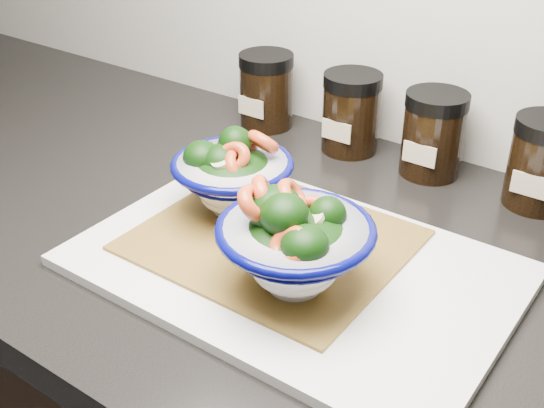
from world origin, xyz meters
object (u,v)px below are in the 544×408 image
Objects in this scene: spice_jar_c at (433,134)px; spice_jar_d at (543,163)px; cutting_board at (293,265)px; bowl_left at (232,174)px; bowl_right at (294,243)px; spice_jar_b at (351,113)px; spice_jar_a at (266,91)px.

spice_jar_d is (0.14, 0.00, 0.00)m from spice_jar_c.
bowl_left reaches higher than cutting_board.
bowl_right is 0.35m from spice_jar_b.
spice_jar_c is at bearing 60.85° from bowl_left.
spice_jar_b is at bearing 0.00° from spice_jar_a.
cutting_board is at bearing -70.97° from spice_jar_b.
spice_jar_b is 0.12m from spice_jar_c.
bowl_right is 0.43m from spice_jar_a.
spice_jar_c is at bearing 90.61° from bowl_right.
spice_jar_b is (-0.13, 0.33, -0.01)m from bowl_right.
cutting_board is 3.18× the size of bowl_left.
bowl_right reaches higher than bowl_left.
cutting_board is 0.08m from bowl_right.
bowl_right is (0.14, -0.08, 0.01)m from bowl_left.
bowl_left is 1.25× the size of spice_jar_d.
spice_jar_d is (0.26, 0.00, 0.00)m from spice_jar_b.
spice_jar_c is at bearing 180.00° from spice_jar_d.
spice_jar_b is at bearing 110.97° from bowl_right.
bowl_left reaches higher than spice_jar_b.
bowl_left is 0.28m from spice_jar_c.
cutting_board is at bearing -49.68° from spice_jar_a.
cutting_board is at bearing 123.57° from bowl_right.
bowl_left reaches higher than spice_jar_c.
spice_jar_a and spice_jar_c have the same top height.
bowl_right is at bearing -50.43° from spice_jar_a.
bowl_left is at bearing -138.45° from spice_jar_d.
spice_jar_d reaches higher than cutting_board.
spice_jar_c is (0.14, 0.25, -0.00)m from bowl_left.
bowl_right is at bearing -56.43° from cutting_board.
cutting_board is 0.30m from spice_jar_c.
spice_jar_a and spice_jar_d have the same top height.
bowl_left is 0.25m from spice_jar_b.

